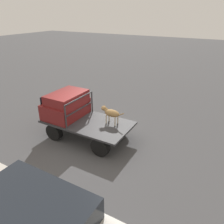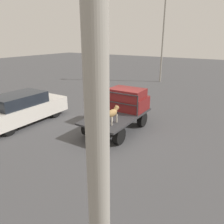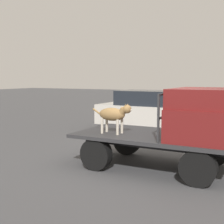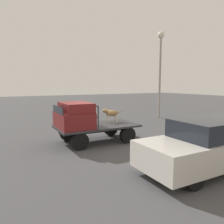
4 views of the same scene
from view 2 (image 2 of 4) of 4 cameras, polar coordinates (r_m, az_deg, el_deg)
The scene contains 7 objects.
ground_plane at distance 10.40m, azimuth 1.16°, elevation -4.80°, with size 80.00×80.00×0.00m, color #474749.
flatbed_truck at distance 10.19m, azimuth 1.18°, elevation -1.92°, with size 3.62×1.92×0.77m.
truck_cab at distance 10.84m, azimuth 4.11°, elevation 3.30°, with size 1.35×1.80×1.06m.
truck_headboard at distance 10.20m, azimuth 2.22°, elevation 3.11°, with size 0.04×1.80×0.97m.
dog at distance 9.07m, azimuth 0.21°, elevation -0.19°, with size 1.04×0.30×0.71m.
parked_sedan at distance 11.93m, azimuth -22.29°, elevation 0.94°, with size 4.50×1.75×1.56m.
light_pole_far at distance 22.05m, azimuth 13.40°, elevation 21.17°, with size 0.44×0.44×8.35m.
Camera 2 is at (-8.16, -4.90, 4.20)m, focal length 35.00 mm.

